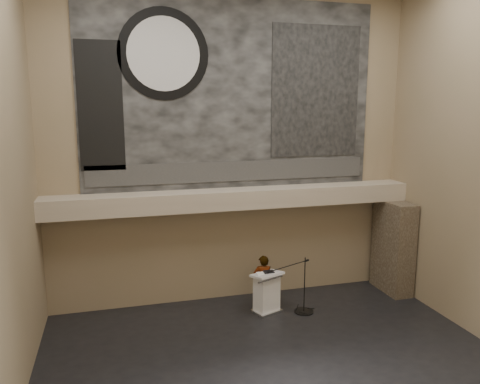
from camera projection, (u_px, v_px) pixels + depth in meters
name	position (u px, v px, depth m)	size (l,w,h in m)	color
floor	(281.00, 370.00, 9.75)	(10.00, 10.00, 0.00)	black
wall_back	(232.00, 149.00, 12.77)	(10.00, 0.02, 8.50)	#8A7857
wall_front	(412.00, 214.00, 5.18)	(10.00, 0.02, 8.50)	#8A7857
soffit	(236.00, 198.00, 12.63)	(10.00, 0.80, 0.50)	tan
sprinkler_left	(177.00, 213.00, 12.21)	(0.04, 0.04, 0.06)	#B2893D
sprinkler_right	(302.00, 205.00, 13.13)	(0.04, 0.04, 0.06)	#B2893D
banner	(232.00, 95.00, 12.47)	(8.00, 0.05, 5.00)	black
banner_text_strip	(233.00, 171.00, 12.81)	(7.76, 0.02, 0.55)	#2F2F2F
banner_clock_rim	(164.00, 54.00, 11.78)	(2.30, 2.30, 0.02)	black
banner_clock_face	(164.00, 54.00, 11.76)	(1.84, 1.84, 0.02)	silver
banner_building_print	(316.00, 92.00, 13.04)	(2.60, 0.02, 3.60)	black
banner_brick_print	(100.00, 106.00, 11.60)	(1.10, 0.02, 3.20)	black
stone_pier	(393.00, 247.00, 13.71)	(0.60, 1.40, 2.70)	#3F3427
lectern	(267.00, 293.00, 12.35)	(0.92, 0.79, 1.14)	silver
binder	(269.00, 272.00, 12.28)	(0.27, 0.22, 0.04)	black
papers	(261.00, 274.00, 12.18)	(0.22, 0.31, 0.01)	white
speaker_person	(263.00, 281.00, 12.67)	(0.53, 0.35, 1.46)	silver
mic_stand	(303.00, 304.00, 12.41)	(1.47, 0.80, 1.52)	black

